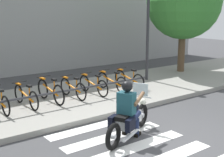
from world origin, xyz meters
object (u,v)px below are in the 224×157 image
Objects in this scene: tree_near_rack at (184,2)px; motorcycle at (129,119)px; bicycle_2 at (50,91)px; bicycle_4 at (93,85)px; rider at (128,105)px; bike_rack at (81,89)px; bicycle_6 at (129,79)px; street_lamp at (148,26)px; bicycle_3 at (73,88)px; bicycle_5 at (112,82)px; bicycle_1 at (26,96)px.

motorcycle is at bearing -147.64° from tree_near_rack.
bicycle_4 is at bearing 0.06° from bicycle_2.
bike_rack is (0.44, 2.84, -0.24)m from rider.
rider is at bearing -130.21° from bicycle_6.
bicycle_4 is (1.62, 0.00, -0.03)m from bicycle_2.
motorcycle is at bearing -137.16° from street_lamp.
bicycle_4 is 1.62m from bicycle_6.
bicycle_3 is 0.81m from bicycle_4.
bicycle_4 is at bearing 0.05° from bicycle_3.
bicycle_5 is at bearing 59.45° from motorcycle.
motorcycle reaches higher than bicycle_1.
motorcycle is 3.39m from bicycle_3.
bicycle_1 is 3.25m from bicycle_5.
tree_near_rack reaches higher than street_lamp.
motorcycle is 3.91m from bicycle_5.
bicycle_2 is 1.03× the size of bicycle_4.
bicycle_2 reaches higher than bicycle_6.
bicycle_5 is 1.72m from bike_rack.
bicycle_4 is at bearing 179.99° from bicycle_6.
bicycle_3 is 1.62m from bicycle_5.
rider is 3.43m from bicycle_2.
street_lamp is at bearing 42.57° from rider.
rider is at bearing -110.17° from bicycle_4.
bicycle_2 is at bearing -172.65° from street_lamp.
bicycle_5 is (2.44, 0.00, -0.03)m from bicycle_2.
bicycle_6 is at bearing -157.74° from street_lamp.
bicycle_2 is at bearing 145.72° from bike_rack.
tree_near_rack is at bearing 13.45° from bike_rack.
bicycle_4 is (1.25, 3.40, -0.33)m from rider.
rider reaches higher than bicycle_1.
rider is at bearing -97.32° from bicycle_3.
bicycle_5 is at bearing 18.87° from bike_rack.
street_lamp is at bearing 16.53° from bike_rack.
tree_near_rack is at bearing 11.60° from bicycle_5.
street_lamp is (5.55, 0.61, 1.93)m from bicycle_1.
bicycle_4 is 0.99m from bike_rack.
bicycle_3 is 0.56m from bike_rack.
motorcycle is at bearing -82.42° from bicycle_2.
bicycle_5 is (3.25, -0.00, 0.00)m from bicycle_1.
bicycle_6 is 0.31× the size of tree_near_rack.
bicycle_4 is 6.51m from tree_near_rack.
tree_near_rack is at bearing 7.05° from bicycle_1.
motorcycle is 1.32× the size of bicycle_3.
tree_near_rack is (4.11, 1.01, 2.92)m from bicycle_6.
bicycle_2 is at bearing -179.94° from bicycle_4.
bicycle_3 is at bearing -171.16° from street_lamp.
bike_rack is at bearing -18.87° from bicycle_1.
street_lamp reaches higher than bicycle_6.
street_lamp reaches higher than bicycle_5.
street_lamp is at bearing -171.32° from tree_near_rack.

